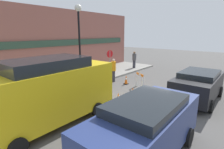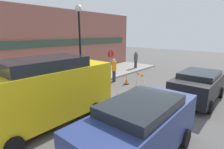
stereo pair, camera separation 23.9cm
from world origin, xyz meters
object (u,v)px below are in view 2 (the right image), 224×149
object	(u,v)px
stop_sign	(111,59)
work_van	(46,89)
parked_car_0	(141,126)
person_pedestrian	(136,59)
parked_car_1	(199,84)
streetlamp_post	(80,35)
person_worker	(114,69)

from	to	relation	value
stop_sign	work_van	world-z (taller)	work_van
parked_car_0	person_pedestrian	bearing A→B (deg)	33.48
parked_car_0	parked_car_1	size ratio (longest dim) A/B	1.03
stop_sign	person_pedestrian	bearing A→B (deg)	-163.30
work_van	stop_sign	bearing A→B (deg)	21.53
streetlamp_post	parked_car_1	size ratio (longest dim) A/B	1.22
stop_sign	parked_car_1	world-z (taller)	stop_sign
stop_sign	parked_car_1	distance (m)	6.74
person_worker	stop_sign	bearing A→B (deg)	-171.25
parked_car_0	parked_car_1	world-z (taller)	parked_car_0
person_pedestrian	parked_car_0	bearing A→B (deg)	4.73
stop_sign	parked_car_0	world-z (taller)	stop_sign
person_worker	streetlamp_post	bearing A→B (deg)	-71.59
person_worker	parked_car_1	bearing A→B (deg)	44.07
stop_sign	work_van	size ratio (longest dim) A/B	0.39
streetlamp_post	person_pedestrian	size ratio (longest dim) A/B	3.13
stop_sign	streetlamp_post	bearing A→B (deg)	5.68
stop_sign	parked_car_0	size ratio (longest dim) A/B	0.48
parked_car_0	work_van	bearing A→B (deg)	99.63
streetlamp_post	work_van	xyz separation A→B (m)	(-4.26, -3.04, -2.04)
person_worker	work_van	size ratio (longest dim) A/B	0.32
stop_sign	work_van	xyz separation A→B (m)	(-7.09, -2.80, -0.14)
parked_car_0	work_van	xyz separation A→B (m)	(-0.66, 3.89, 0.43)
person_pedestrian	parked_car_0	xyz separation A→B (m)	(-10.84, -7.17, -0.01)
work_van	parked_car_0	bearing A→B (deg)	-80.37
person_pedestrian	parked_car_1	distance (m)	8.70
stop_sign	person_worker	xyz separation A→B (m)	(-0.58, -0.82, -0.64)
streetlamp_post	parked_car_0	bearing A→B (deg)	-117.44
streetlamp_post	person_pedestrian	distance (m)	7.65
person_worker	person_pedestrian	size ratio (longest dim) A/B	1.04
stop_sign	person_worker	bearing A→B (deg)	65.61
person_pedestrian	parked_car_0	size ratio (longest dim) A/B	0.38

